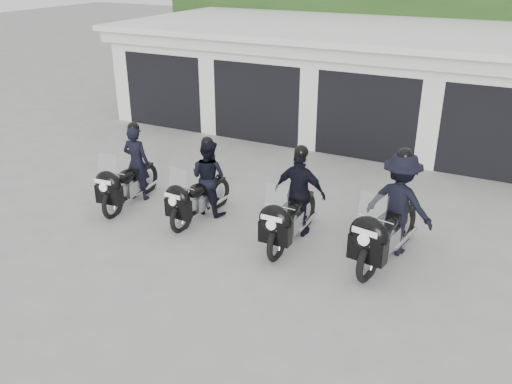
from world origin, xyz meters
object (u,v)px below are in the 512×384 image
at_px(police_bike_a, 130,172).
at_px(police_bike_d, 395,211).
at_px(police_bike_b, 204,183).
at_px(police_bike_c, 296,200).

distance_m(police_bike_a, police_bike_d, 5.46).
bearing_deg(police_bike_b, police_bike_c, 3.44).
bearing_deg(police_bike_d, police_bike_a, -167.06).
distance_m(police_bike_a, police_bike_b, 1.71).
bearing_deg(police_bike_a, police_bike_c, -3.15).
height_order(police_bike_a, police_bike_d, police_bike_d).
height_order(police_bike_b, police_bike_d, police_bike_d).
distance_m(police_bike_c, police_bike_d, 1.76).
bearing_deg(police_bike_c, police_bike_d, 5.46).
bearing_deg(police_bike_b, police_bike_a, -169.42).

